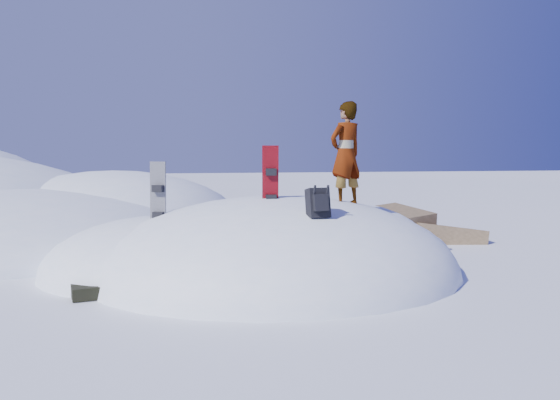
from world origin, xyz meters
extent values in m
plane|color=white|center=(0.00, 0.00, 0.00)|extent=(120.00, 120.00, 0.00)
ellipsoid|color=white|center=(0.00, 0.00, 0.00)|extent=(7.00, 6.00, 3.00)
ellipsoid|color=white|center=(-2.20, 0.60, 0.00)|extent=(4.40, 4.00, 2.20)
ellipsoid|color=white|center=(1.80, 0.80, 0.00)|extent=(3.60, 3.20, 2.50)
ellipsoid|color=white|center=(-6.00, 5.00, 0.00)|extent=(10.00, 9.00, 2.80)
ellipsoid|color=white|center=(-3.50, 7.50, 0.00)|extent=(8.00, 8.00, 3.60)
ellipsoid|color=white|center=(-5.50, 4.00, 0.00)|extent=(6.00, 5.00, 1.80)
cube|color=brown|center=(3.60, 3.40, 0.10)|extent=(2.82, 2.41, 1.62)
cube|color=brown|center=(5.20, 3.00, -0.10)|extent=(2.16, 1.80, 1.33)
cube|color=brown|center=(4.20, 4.60, 0.00)|extent=(2.08, 2.01, 1.10)
ellipsoid|color=white|center=(3.20, 2.40, 0.00)|extent=(3.20, 2.40, 1.00)
cube|color=#B50916|center=(-0.20, -0.32, 1.65)|extent=(0.30, 0.12, 1.58)
cube|color=black|center=(-0.20, -0.39, 1.96)|extent=(0.20, 0.13, 0.13)
cube|color=black|center=(-0.20, -0.39, 1.49)|extent=(0.20, 0.13, 0.13)
cube|color=black|center=(-2.20, 0.29, 1.32)|extent=(0.31, 0.21, 1.65)
cube|color=black|center=(-2.20, 0.23, 1.65)|extent=(0.23, 0.19, 0.13)
cube|color=black|center=(-2.20, 0.23, 1.16)|extent=(0.23, 0.19, 0.13)
cube|color=black|center=(0.33, -1.51, 1.48)|extent=(0.37, 0.35, 0.52)
cube|color=black|center=(0.33, -1.67, 1.50)|extent=(0.25, 0.18, 0.29)
cylinder|color=black|center=(0.23, -1.64, 1.61)|extent=(0.04, 0.20, 0.36)
cylinder|color=black|center=(0.44, -1.64, 1.61)|extent=(0.04, 0.20, 0.36)
cube|color=black|center=(-3.20, -1.00, 0.11)|extent=(0.80, 0.63, 0.20)
cube|color=black|center=(-2.87, -0.78, 0.20)|extent=(0.47, 0.41, 0.13)
imported|color=slate|center=(1.26, -0.26, 2.29)|extent=(0.84, 0.71, 1.95)
camera|label=1|loc=(-2.25, -9.99, 2.26)|focal=35.00mm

